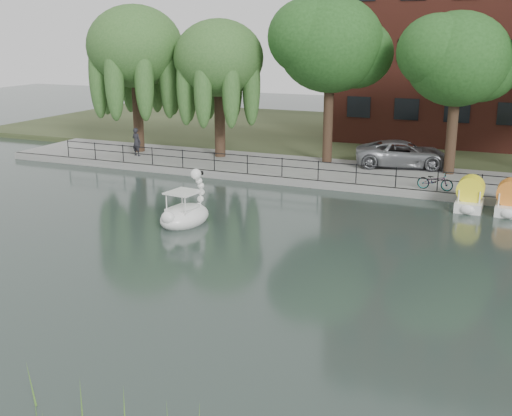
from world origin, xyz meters
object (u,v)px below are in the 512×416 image
Objects in this scene: pedestrian at (136,140)px; swan_boat at (185,212)px; bicycle at (435,180)px; minivan at (403,152)px.

pedestrian reaches higher than swan_boat.
swan_boat is (-8.99, -8.51, -0.42)m from bicycle.
minivan is 2.18× the size of swan_boat.
pedestrian is (-18.16, 1.71, 0.49)m from bicycle.
minivan is 3.54× the size of bicycle.
swan_boat reaches higher than bicycle.
pedestrian is 0.71× the size of swan_boat.
minivan is at bearing -156.43° from pedestrian.
bicycle is at bearing -173.21° from pedestrian.
pedestrian is at bearing 87.63° from minivan.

